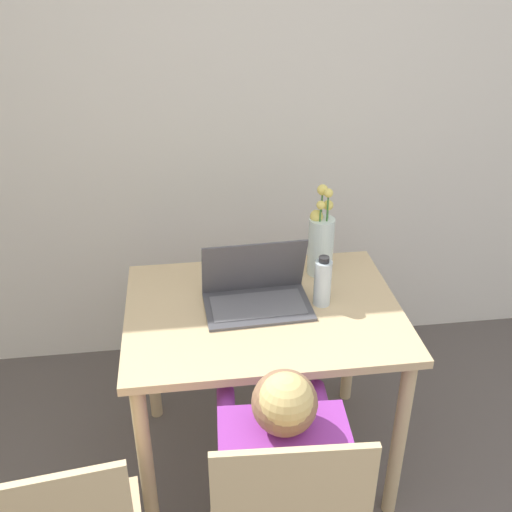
{
  "coord_description": "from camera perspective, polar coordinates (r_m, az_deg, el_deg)",
  "views": [
    {
      "loc": [
        -0.36,
        -0.32,
        1.91
      ],
      "look_at": [
        -0.13,
        1.46,
        0.91
      ],
      "focal_mm": 42.0,
      "sensor_mm": 36.0,
      "label": 1
    }
  ],
  "objects": [
    {
      "name": "dining_table",
      "position": [
        2.16,
        0.69,
        -7.36
      ],
      "size": [
        0.96,
        0.71,
        0.73
      ],
      "color": "#D6B784",
      "rests_on": "ground_plane"
    },
    {
      "name": "person_seated",
      "position": [
        1.76,
        2.32,
        -19.1
      ],
      "size": [
        0.36,
        0.44,
        0.96
      ],
      "rotation": [
        0.0,
        0.0,
        3.08
      ],
      "color": "purple",
      "rests_on": "ground_plane"
    },
    {
      "name": "water_bottle",
      "position": [
        2.09,
        6.37,
        -2.49
      ],
      "size": [
        0.06,
        0.06,
        0.19
      ],
      "color": "silver",
      "rests_on": "dining_table"
    },
    {
      "name": "laptop",
      "position": [
        2.1,
        0.02,
        -3.25
      ],
      "size": [
        0.38,
        0.25,
        0.23
      ],
      "rotation": [
        0.0,
        0.0,
        0.04
      ],
      "color": "#4C4C51",
      "rests_on": "dining_table"
    },
    {
      "name": "wall_back",
      "position": [
        2.65,
        0.58,
        14.64
      ],
      "size": [
        6.4,
        0.05,
        2.5
      ],
      "color": "white",
      "rests_on": "ground_plane"
    },
    {
      "name": "flower_vase",
      "position": [
        2.26,
        6.2,
        1.42
      ],
      "size": [
        0.1,
        0.1,
        0.35
      ],
      "color": "silver",
      "rests_on": "dining_table"
    }
  ]
}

